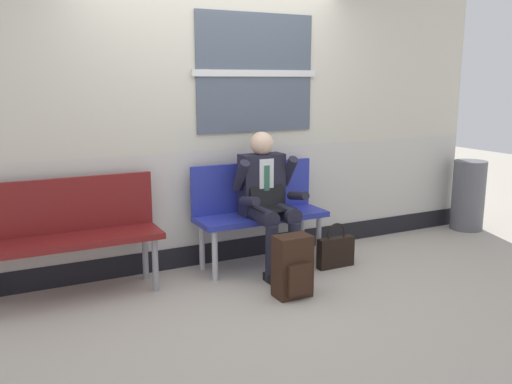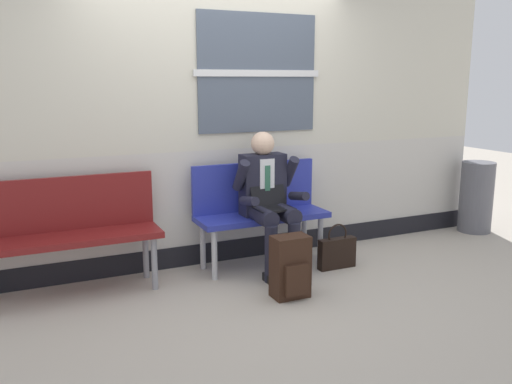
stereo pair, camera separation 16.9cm
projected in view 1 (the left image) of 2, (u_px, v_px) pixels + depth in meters
The scene contains 8 objects.
ground_plane at pixel (242, 280), 4.68m from camera, with size 18.00×18.00×0.00m, color #B2A899.
station_wall at pixel (214, 111), 4.92m from camera, with size 6.02×0.16×2.85m.
bench_with_person at pixel (258, 206), 5.00m from camera, with size 1.22×0.42×0.94m.
bench_empty at pixel (71, 228), 4.26m from camera, with size 1.36×0.42×0.93m.
person_seated at pixel (268, 198), 4.80m from camera, with size 0.57×0.70×1.24m.
backpack at pixel (293, 267), 4.28m from camera, with size 0.29×0.22×0.50m.
handbag at pixel (336, 251), 4.97m from camera, with size 0.36×0.09×0.42m.
trash_bin at pixel (468, 195), 6.20m from camera, with size 0.36×0.36×0.79m, color #595960.
Camera 1 is at (-1.90, -4.00, 1.70)m, focal length 38.09 mm.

